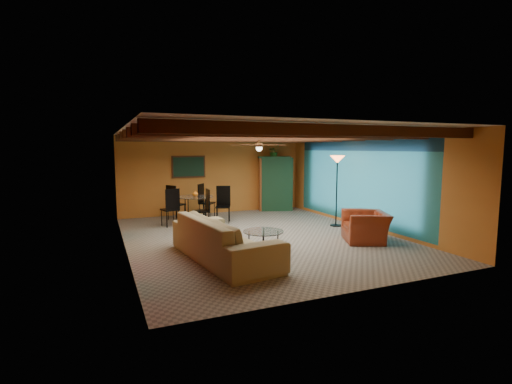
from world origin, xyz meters
name	(u,v)px	position (x,y,z in m)	size (l,w,h in m)	color
room	(257,145)	(0.00, 0.11, 2.36)	(6.52, 8.01, 2.71)	gray
sofa	(224,238)	(-1.43, -1.50, 0.44)	(3.03, 1.18, 0.88)	#8D815B
armchair	(366,227)	(2.24, -1.41, 0.37)	(1.13, 0.98, 0.73)	maroon
coffee_table	(263,241)	(-0.43, -1.23, 0.23)	(0.90, 0.90, 0.46)	silver
dining_table	(196,204)	(-1.04, 2.50, 0.57)	(2.17, 2.17, 1.13)	silver
armoire	(274,184)	(2.20, 3.70, 0.96)	(1.09, 0.54, 1.92)	brown
floor_lamp	(337,191)	(2.65, 0.41, 1.04)	(0.42, 0.42, 2.08)	black
ceiling_fan	(259,145)	(0.00, 0.00, 2.36)	(1.50, 1.50, 0.44)	#472614
painting	(189,167)	(-0.90, 3.96, 1.65)	(1.05, 0.03, 0.65)	black
potted_plant	(274,151)	(2.20, 3.70, 2.16)	(0.43, 0.38, 0.48)	#26661E
vase	(195,183)	(-1.04, 2.50, 1.22)	(0.18, 0.18, 0.18)	orange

